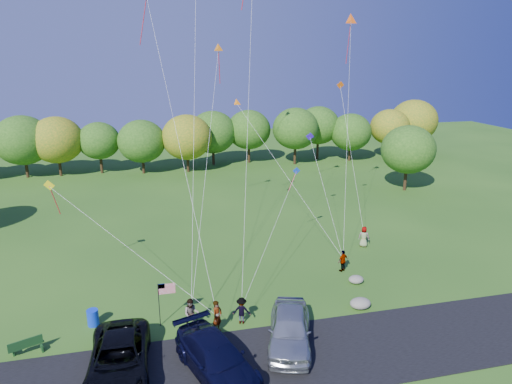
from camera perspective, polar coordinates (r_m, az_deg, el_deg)
ground at (r=27.61m, az=-2.65°, el=-15.84°), size 140.00×140.00×0.00m
asphalt_lane at (r=24.38m, az=-0.77°, el=-20.73°), size 44.00×6.00×0.06m
treeline at (r=60.12m, az=-9.35°, el=6.88°), size 76.89×27.65×8.53m
minivan_dark at (r=24.16m, az=-16.76°, el=-19.33°), size 2.99×6.21×1.71m
minivan_navy at (r=23.34m, az=-4.97°, el=-20.00°), size 4.21×6.39×1.72m
minivan_silver at (r=25.21m, az=4.24°, el=-16.69°), size 3.80×5.88×1.86m
flyer_a at (r=26.28m, az=-4.87°, el=-15.26°), size 0.82×0.83×1.92m
flyer_b at (r=26.81m, az=-8.08°, el=-14.83°), size 0.97×0.81×1.80m
flyer_c at (r=27.05m, az=-1.81°, el=-14.59°), size 1.16×0.88×1.60m
flyer_d at (r=33.43m, az=10.82°, el=-8.44°), size 1.02×0.76×1.61m
flyer_e at (r=37.86m, az=13.33°, el=-5.46°), size 0.99×0.88×1.70m
park_bench at (r=27.50m, az=-26.79°, el=-16.78°), size 1.61×0.88×0.92m
trash_barrel at (r=28.57m, az=-19.71°, el=-14.56°), size 0.64×0.64×0.96m
flag_assembly at (r=26.78m, az=-11.46°, el=-12.34°), size 0.98×0.64×2.65m
boulder_near at (r=29.35m, az=12.91°, el=-13.42°), size 1.31×1.02×0.65m
boulder_far at (r=32.21m, az=12.40°, el=-10.63°), size 1.03×0.86×0.54m
kites_aloft at (r=38.03m, az=-0.71°, el=22.49°), size 24.74×11.79×20.47m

